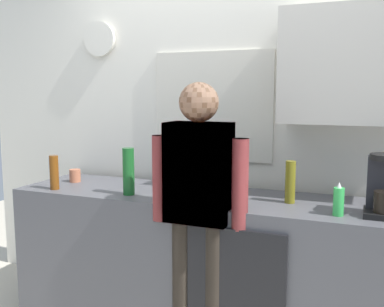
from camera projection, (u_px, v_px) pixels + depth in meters
kitchen_counter at (215, 265)px, 2.80m from camera, size 2.68×0.64×0.90m
dishwasher_panel at (235, 300)px, 2.42m from camera, size 0.56×0.02×0.81m
back_wall_assembly at (249, 120)px, 3.01m from camera, size 4.28×0.42×2.60m
bottle_olive_oil at (290, 182)px, 2.56m from camera, size 0.06×0.06×0.25m
bottle_green_wine at (129, 171)px, 2.77m from camera, size 0.07×0.07×0.30m
bottle_amber_beer at (54, 172)px, 2.93m from camera, size 0.06×0.06×0.23m
cup_terracotta_mug at (75, 176)px, 3.18m from camera, size 0.08×0.08×0.09m
mixing_bowl at (184, 189)px, 2.77m from camera, size 0.22×0.22×0.08m
potted_plant at (226, 173)px, 2.81m from camera, size 0.15×0.15×0.23m
dish_soap at (339, 201)px, 2.30m from camera, size 0.06×0.06×0.18m
person_at_sink at (199, 199)px, 2.46m from camera, size 0.57×0.22×1.60m
person_guest at (199, 199)px, 2.46m from camera, size 0.57×0.22×1.60m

